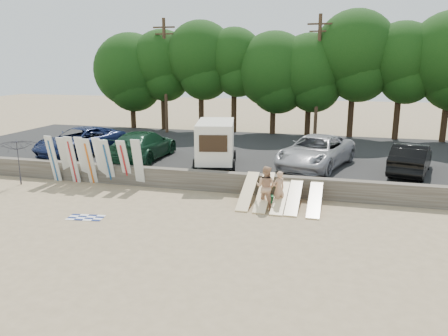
{
  "coord_description": "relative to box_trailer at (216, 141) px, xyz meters",
  "views": [
    {
      "loc": [
        3.76,
        -17.35,
        6.31
      ],
      "look_at": [
        -1.66,
        3.0,
        1.21
      ],
      "focal_mm": 35.0,
      "sensor_mm": 36.0,
      "label": 1
    }
  ],
  "objects": [
    {
      "name": "car_2",
      "position": [
        5.41,
        1.07,
        -0.52
      ],
      "size": [
        4.55,
        6.76,
        1.72
      ],
      "primitive_type": "imported",
      "rotation": [
        0.0,
        0.0,
        -0.3
      ],
      "color": "#A3A2A8",
      "rests_on": "parking_lot"
    },
    {
      "name": "car_0",
      "position": [
        -8.98,
        0.78,
        -0.55
      ],
      "size": [
        4.45,
        6.58,
        1.68
      ],
      "primitive_type": "imported",
      "rotation": [
        0.0,
        0.0,
        -0.3
      ],
      "color": "#141F47",
      "rests_on": "parking_lot"
    },
    {
      "name": "surfboard_low_2",
      "position": [
        4.21,
        -4.06,
        -1.64
      ],
      "size": [
        0.56,
        2.9,
        0.9
      ],
      "primitive_type": "cube",
      "rotation": [
        0.28,
        0.0,
        0.0
      ],
      "color": "#F9D89D",
      "rests_on": "ground"
    },
    {
      "name": "seawall",
      "position": [
        2.81,
        -2.52,
        -1.58
      ],
      "size": [
        44.0,
        0.5,
        1.0
      ],
      "primitive_type": "cube",
      "color": "#6B6356",
      "rests_on": "ground"
    },
    {
      "name": "cooler",
      "position": [
        3.75,
        -3.69,
        -1.92
      ],
      "size": [
        0.39,
        0.31,
        0.32
      ],
      "primitive_type": "cube",
      "rotation": [
        0.0,
        0.0,
        0.04
      ],
      "color": "#299857",
      "rests_on": "ground"
    },
    {
      "name": "car_3",
      "position": [
        10.24,
        0.82,
        -0.6
      ],
      "size": [
        2.79,
        5.06,
        1.58
      ],
      "primitive_type": "imported",
      "rotation": [
        0.0,
        0.0,
        2.89
      ],
      "color": "black",
      "rests_on": "parking_lot"
    },
    {
      "name": "surfboard_upright_5",
      "position": [
        -5.49,
        -2.89,
        -0.81
      ],
      "size": [
        0.59,
        0.69,
        2.55
      ],
      "primitive_type": "cube",
      "rotation": [
        0.22,
        0.0,
        -0.15
      ],
      "color": "silver",
      "rests_on": "ground"
    },
    {
      "name": "beachgoer_b",
      "position": [
        3.58,
        -4.42,
        -1.14
      ],
      "size": [
        1.06,
        0.91,
        1.89
      ],
      "primitive_type": "imported",
      "rotation": [
        0.0,
        0.0,
        2.9
      ],
      "color": "tan",
      "rests_on": "ground"
    },
    {
      "name": "surfboard_upright_1",
      "position": [
        -7.6,
        -2.91,
        -0.83
      ],
      "size": [
        0.63,
        0.9,
        2.5
      ],
      "primitive_type": "cube",
      "rotation": [
        0.3,
        0.0,
        0.16
      ],
      "color": "silver",
      "rests_on": "ground"
    },
    {
      "name": "beachgoer_a",
      "position": [
        4.13,
        -4.2,
        -1.26
      ],
      "size": [
        0.71,
        0.69,
        1.64
      ],
      "primitive_type": "imported",
      "rotation": [
        0.0,
        0.0,
        3.88
      ],
      "color": "tan",
      "rests_on": "ground"
    },
    {
      "name": "treeline",
      "position": [
        2.41,
        11.97,
        4.24
      ],
      "size": [
        33.22,
        6.86,
        9.48
      ],
      "color": "#382616",
      "rests_on": "parking_lot"
    },
    {
      "name": "surfboard_low_4",
      "position": [
        5.74,
        -4.09,
        -1.61
      ],
      "size": [
        0.56,
        2.89,
        0.94
      ],
      "primitive_type": "cube",
      "rotation": [
        0.3,
        0.0,
        0.0
      ],
      "color": "#F9D89D",
      "rests_on": "ground"
    },
    {
      "name": "box_trailer",
      "position": [
        0.0,
        0.0,
        0.0
      ],
      "size": [
        2.86,
        4.2,
        2.47
      ],
      "rotation": [
        0.0,
        0.0,
        0.22
      ],
      "color": "silver",
      "rests_on": "parking_lot"
    },
    {
      "name": "gear_bag",
      "position": [
        4.24,
        -3.29,
        -1.97
      ],
      "size": [
        0.34,
        0.3,
        0.22
      ],
      "primitive_type": "cube",
      "rotation": [
        0.0,
        0.0,
        -0.18
      ],
      "color": "#C77817",
      "rests_on": "ground"
    },
    {
      "name": "surfboard_upright_6",
      "position": [
        -4.99,
        -3.01,
        -0.83
      ],
      "size": [
        0.53,
        0.84,
        2.5
      ],
      "primitive_type": "cube",
      "rotation": [
        0.3,
        0.0,
        0.04
      ],
      "color": "silver",
      "rests_on": "ground"
    },
    {
      "name": "surfboard_upright_7",
      "position": [
        -4.06,
        -2.93,
        -0.84
      ],
      "size": [
        0.52,
        0.85,
        2.5
      ],
      "primitive_type": "cube",
      "rotation": [
        0.31,
        0.0,
        -0.02
      ],
      "color": "silver",
      "rests_on": "ground"
    },
    {
      "name": "surfboard_upright_2",
      "position": [
        -7.04,
        -3.09,
        -0.8
      ],
      "size": [
        0.57,
        0.6,
        2.57
      ],
      "primitive_type": "cube",
      "rotation": [
        0.18,
        0.0,
        -0.14
      ],
      "color": "silver",
      "rests_on": "ground"
    },
    {
      "name": "surfboard_upright_4",
      "position": [
        -6.03,
        -3.09,
        -0.82
      ],
      "size": [
        0.52,
        0.77,
        2.52
      ],
      "primitive_type": "cube",
      "rotation": [
        0.27,
        0.0,
        0.03
      ],
      "color": "silver",
      "rests_on": "ground"
    },
    {
      "name": "surfboard_upright_0",
      "position": [
        -8.21,
        -3.11,
        -0.8
      ],
      "size": [
        0.58,
        0.63,
        2.56
      ],
      "primitive_type": "cube",
      "rotation": [
        0.19,
        0.0,
        -0.16
      ],
      "color": "silver",
      "rests_on": "ground"
    },
    {
      "name": "car_1",
      "position": [
        -4.59,
        0.48,
        -0.54
      ],
      "size": [
        2.41,
        5.86,
        1.7
      ],
      "primitive_type": "imported",
      "rotation": [
        0.0,
        0.0,
        3.15
      ],
      "color": "#133522",
      "rests_on": "parking_lot"
    },
    {
      "name": "surfboard_low_3",
      "position": [
        4.81,
        -4.02,
        -1.6
      ],
      "size": [
        0.56,
        2.88,
        0.98
      ],
      "primitive_type": "cube",
      "rotation": [
        0.31,
        0.0,
        0.0
      ],
      "color": "#F9D89D",
      "rests_on": "ground"
    },
    {
      "name": "beach_umbrella",
      "position": [
        -9.54,
        -4.06,
        -0.86
      ],
      "size": [
        3.01,
        2.96,
        2.45
      ],
      "primitive_type": "imported",
      "rotation": [
        0.0,
        0.0,
        1.68
      ],
      "color": "#212129",
      "rests_on": "ground"
    },
    {
      "name": "surfboard_low_1",
      "position": [
        3.46,
        -4.06,
        -1.49
      ],
      "size": [
        0.56,
        2.81,
        1.19
      ],
      "primitive_type": "cube",
      "rotation": [
        0.38,
        0.0,
        0.0
      ],
      "color": "#F9D89D",
      "rests_on": "ground"
    },
    {
      "name": "utility_poles",
      "position": [
        4.81,
        10.48,
        3.34
      ],
      "size": [
        25.8,
        0.26,
        9.0
      ],
      "color": "#473321",
      "rests_on": "parking_lot"
    },
    {
      "name": "surfboard_low_0",
      "position": [
        2.68,
        -3.98,
        -1.52
      ],
      "size": [
        0.56,
        2.83,
        1.13
      ],
      "primitive_type": "cube",
      "rotation": [
        0.36,
        0.0,
        0.0
      ],
      "color": "#F9D89D",
      "rests_on": "ground"
    },
    {
      "name": "surfboard_upright_3",
      "position": [
        -6.52,
        -2.91,
        -0.81
      ],
      "size": [
        0.55,
        0.68,
        2.55
      ],
      "primitive_type": "cube",
      "rotation": [
        0.22,
        0.0,
        -0.08
      ],
      "color": "silver",
      "rests_on": "ground"
    },
    {
      "name": "ground",
      "position": [
        2.81,
        -5.52,
        -2.08
      ],
      "size": [
        120.0,
        120.0,
        0.0
      ],
      "primitive_type": "plane",
      "color": "tan",
      "rests_on": "ground"
    },
    {
      "name": "beach_towel",
      "position": [
        -3.45,
        -7.72,
        -2.08
      ],
      "size": [
        1.69,
        1.69,
        0.0
      ],
      "primitive_type": "plane",
      "rotation": [
        0.0,
        0.0,
        0.14
      ],
      "color": "white",
      "rests_on": "ground"
    },
    {
      "name": "parking_lot",
      "position": [
        2.81,
        4.98,
        -1.73
      ],
      "size": [
        44.0,
        14.5,
        0.7
      ],
      "primitive_type": "cube",
      "color": "#282828",
      "rests_on": "ground"
    },
    {
      "name": "surfboard_upright_8",
      "position": [
        -3.29,
        -2.94,
        -0.8
      ],
      "size": [
        0.51,
        0.57,
        2.56
      ],
      "primitive_type": "cube",
      "rotation": [
        0.19,
        0.0,
        -0.01
      ],
      "color": "silver",
      "rests_on": "ground"
    }
  ]
}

